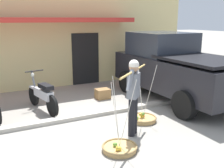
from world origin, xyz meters
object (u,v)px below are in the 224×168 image
object	(u,v)px
motorcycle_second_in_row	(43,95)
fruit_basket_right_side	(143,118)
parked_truck	(174,67)
fruit_vendor	(133,92)
fruit_basket_left_side	(119,147)
wooden_crate	(103,94)

from	to	relation	value
motorcycle_second_in_row	fruit_basket_right_side	bearing A→B (deg)	-43.07
fruit_basket_right_side	parked_truck	distance (m)	2.54
fruit_vendor	motorcycle_second_in_row	distance (m)	2.93
fruit_basket_left_side	wooden_crate	world-z (taller)	fruit_basket_left_side
fruit_basket_right_side	wooden_crate	distance (m)	2.25
fruit_vendor	parked_truck	xyz separation A→B (m)	(2.62, 1.82, 0.05)
fruit_basket_right_side	parked_truck	world-z (taller)	parked_truck
fruit_basket_left_side	motorcycle_second_in_row	xyz separation A→B (m)	(-0.81, 3.05, 0.38)
motorcycle_second_in_row	parked_truck	size ratio (longest dim) A/B	0.38
fruit_vendor	wooden_crate	xyz separation A→B (m)	(0.55, 2.80, -0.82)
fruit_vendor	motorcycle_second_in_row	world-z (taller)	fruit_vendor
fruit_basket_left_side	wooden_crate	size ratio (longest dim) A/B	3.30
fruit_basket_left_side	wooden_crate	xyz separation A→B (m)	(1.19, 3.35, 0.09)
motorcycle_second_in_row	fruit_basket_left_side	bearing A→B (deg)	-75.19
fruit_vendor	fruit_basket_left_side	bearing A→B (deg)	-138.90
fruit_basket_left_side	wooden_crate	bearing A→B (deg)	70.48
parked_truck	fruit_basket_left_side	bearing A→B (deg)	-143.90
parked_truck	wooden_crate	xyz separation A→B (m)	(-2.07, 0.98, -0.87)
wooden_crate	fruit_basket_left_side	bearing A→B (deg)	-109.52
fruit_vendor	fruit_basket_right_side	world-z (taller)	fruit_vendor
fruit_basket_left_side	fruit_vendor	bearing A→B (deg)	41.10
fruit_basket_right_side	fruit_vendor	bearing A→B (deg)	-138.71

